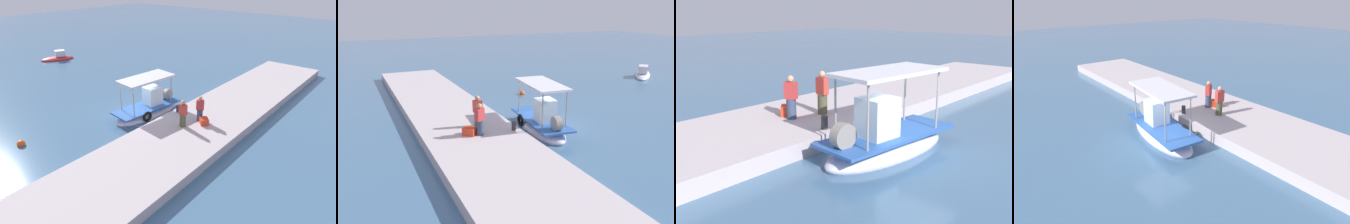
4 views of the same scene
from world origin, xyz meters
The scene contains 7 objects.
ground_plane centered at (0.00, 0.00, 0.00)m, with size 120.00×120.00×0.00m, color #456B8D.
dock_quay centered at (0.00, -4.83, 0.29)m, with size 36.00×5.15×0.59m, color beige.
main_fishing_boat centered at (0.87, -0.55, 0.50)m, with size 5.45×2.40×3.16m.
fisherman_near_bollard centered at (0.15, -4.19, 1.38)m, with size 0.42×0.52×1.75m.
fisherman_by_crate centered at (1.46, -4.57, 1.35)m, with size 0.50×0.54×1.69m.
mooring_bollard centered at (1.58, -2.68, 0.83)m, with size 0.24×0.24×0.48m, color #2D2D33.
cargo_crate centered at (1.23, -5.06, 0.79)m, with size 0.63×0.50×0.40m, color red.
Camera 3 is at (11.02, 6.61, 4.72)m, focal length 42.01 mm.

